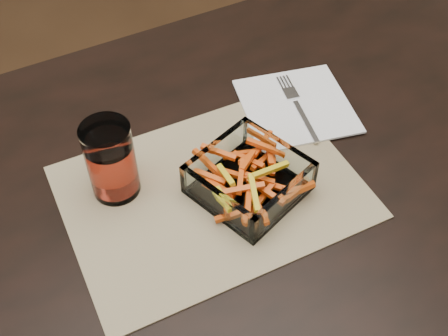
{
  "coord_description": "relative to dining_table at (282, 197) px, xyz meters",
  "views": [
    {
      "loc": [
        -0.38,
        -0.49,
        1.44
      ],
      "look_at": [
        -0.11,
        0.01,
        0.78
      ],
      "focal_mm": 45.0,
      "sensor_mm": 36.0,
      "label": 1
    }
  ],
  "objects": [
    {
      "name": "glass_bowl",
      "position": [
        -0.08,
        -0.02,
        0.11
      ],
      "size": [
        0.19,
        0.19,
        0.06
      ],
      "rotation": [
        0.0,
        0.0,
        0.33
      ],
      "color": "white",
      "rests_on": "placemat"
    },
    {
      "name": "fork",
      "position": [
        0.09,
        0.1,
        0.1
      ],
      "size": [
        0.05,
        0.18,
        0.0
      ],
      "rotation": [
        0.0,
        0.0,
        -0.22
      ],
      "color": "silver",
      "rests_on": "napkin"
    },
    {
      "name": "tumbler",
      "position": [
        -0.26,
        0.08,
        0.15
      ],
      "size": [
        0.07,
        0.07,
        0.13
      ],
      "color": "white",
      "rests_on": "placemat"
    },
    {
      "name": "dining_table",
      "position": [
        0.0,
        0.0,
        0.0
      ],
      "size": [
        1.6,
        0.9,
        0.75
      ],
      "color": "black",
      "rests_on": "ground"
    },
    {
      "name": "placemat",
      "position": [
        -0.13,
        0.0,
        0.09
      ],
      "size": [
        0.46,
        0.35,
        0.0
      ],
      "primitive_type": "cube",
      "rotation": [
        0.0,
        0.0,
        -0.04
      ],
      "color": "tan",
      "rests_on": "dining_table"
    },
    {
      "name": "napkin",
      "position": [
        0.09,
        0.11,
        0.09
      ],
      "size": [
        0.23,
        0.23,
        0.0
      ],
      "primitive_type": "cube",
      "rotation": [
        0.0,
        0.0,
        -0.24
      ],
      "color": "white",
      "rests_on": "placemat"
    }
  ]
}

